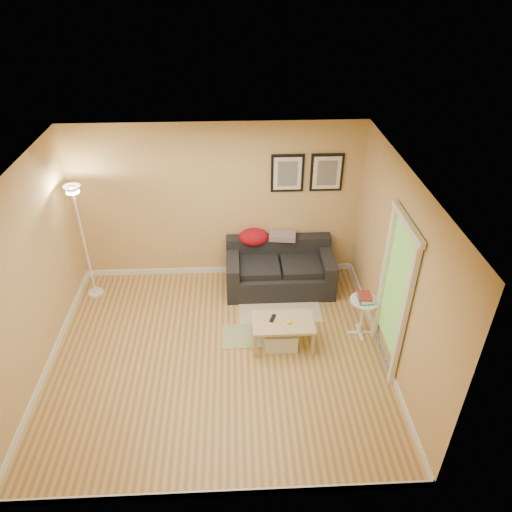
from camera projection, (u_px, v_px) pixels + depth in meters
name	position (u px, v px, depth m)	size (l,w,h in m)	color
floor	(219.00, 355.00, 6.51)	(4.50, 4.50, 0.00)	tan
ceiling	(208.00, 179.00, 5.09)	(4.50, 4.50, 0.00)	white
wall_back	(217.00, 204.00, 7.48)	(4.50, 4.50, 0.00)	#DDB271
wall_front	(208.00, 413.00, 4.13)	(4.50, 4.50, 0.00)	#DDB271
wall_left	(26.00, 283.00, 5.71)	(4.00, 4.00, 0.00)	#DDB271
wall_right	(397.00, 273.00, 5.89)	(4.00, 4.00, 0.00)	#DDB271
baseboard_back	(221.00, 270.00, 8.15)	(4.50, 0.02, 0.10)	white
baseboard_front	(215.00, 493.00, 4.82)	(4.50, 0.02, 0.10)	white
baseboard_left	(51.00, 358.00, 6.39)	(0.02, 4.00, 0.10)	white
baseboard_right	(381.00, 347.00, 6.57)	(0.02, 4.00, 0.10)	white
sofa	(280.00, 268.00, 7.63)	(1.70, 0.90, 0.75)	black
red_throw	(254.00, 237.00, 7.65)	(0.48, 0.36, 0.28)	maroon
plaid_throw	(282.00, 236.00, 7.67)	(0.42, 0.26, 0.10)	tan
framed_print_left	(287.00, 173.00, 7.23)	(0.50, 0.04, 0.60)	black
framed_print_right	(327.00, 172.00, 7.25)	(0.50, 0.04, 0.60)	black
area_rug	(279.00, 305.00, 7.41)	(1.25, 0.85, 0.01)	beige
green_runner	(247.00, 336.00, 6.82)	(0.70, 0.50, 0.01)	#668C4C
coffee_table	(283.00, 333.00, 6.58)	(0.84, 0.51, 0.42)	tan
remote_control	(273.00, 318.00, 6.51)	(0.05, 0.16, 0.02)	black
tape_roll	(289.00, 322.00, 6.43)	(0.07, 0.07, 0.03)	yellow
storage_bin	(280.00, 338.00, 6.59)	(0.47, 0.34, 0.29)	white
side_table	(362.00, 317.00, 6.72)	(0.40, 0.40, 0.61)	white
book_stack	(365.00, 297.00, 6.53)	(0.20, 0.26, 0.08)	teal
floor_lamp	(85.00, 246.00, 7.19)	(0.25, 0.25, 1.89)	white
doorway	(393.00, 298.00, 5.91)	(0.12, 1.01, 2.13)	white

